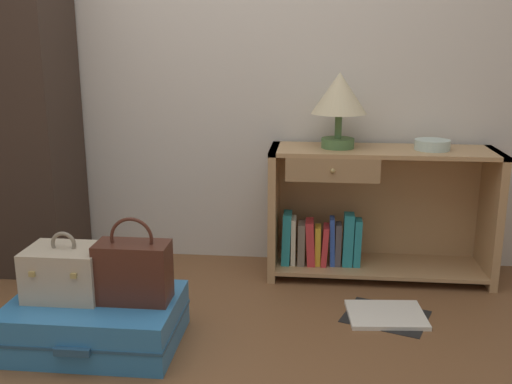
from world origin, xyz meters
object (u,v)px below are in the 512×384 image
Objects in this scene: open_book_on_floor at (386,315)px; train_case at (66,272)px; suitcase_large at (96,322)px; table_lamp at (339,97)px; bowl at (432,145)px; handbag at (133,271)px; bookshelf at (368,213)px.

train_case is at bearing -165.56° from open_book_on_floor.
table_lamp is at bearing 41.28° from suitcase_large.
suitcase_large is 1.56× the size of open_book_on_floor.
bowl is 0.50× the size of handbag.
table_lamp reaches higher than open_book_on_floor.
suitcase_large is at bearing -10.91° from train_case.
train_case is 0.70× the size of open_book_on_floor.
open_book_on_floor is at bearing 19.03° from handbag.
train_case is 0.29m from handbag.
bookshelf is at bearing 33.64° from train_case.
table_lamp reaches higher than handbag.
suitcase_large is (-1.18, -0.89, -0.24)m from bookshelf.
table_lamp is at bearing 178.88° from bowl.
handbag is at bearing -146.55° from bowl.
table_lamp is 0.56× the size of suitcase_large.
table_lamp is (-0.18, -0.01, 0.61)m from bookshelf.
suitcase_large is 0.24m from train_case.
open_book_on_floor is at bearing 14.44° from train_case.
open_book_on_floor is at bearing -65.81° from table_lamp.
table_lamp is at bearing -176.97° from bookshelf.
bowl reaches higher than open_book_on_floor.
suitcase_large is 1.94× the size of handbag.
bowl is 1.87m from train_case.
bookshelf is at bearing 3.03° from table_lamp.
handbag is 0.80× the size of open_book_on_floor.
handbag is at bearing -3.45° from train_case.
bookshelf is 6.53× the size of bowl.
handbag is at bearing -133.64° from table_lamp.
table_lamp reaches higher than suitcase_large.
train_case is (-1.61, -0.85, -0.41)m from bowl.
bookshelf is 3.76× the size of train_case.
suitcase_large is at bearing -163.16° from open_book_on_floor.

